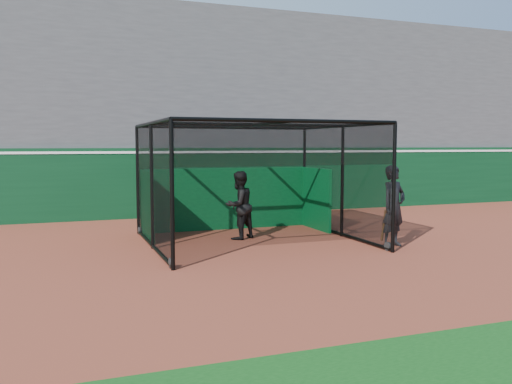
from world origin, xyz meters
name	(u,v)px	position (x,y,z in m)	size (l,w,h in m)	color
ground	(268,262)	(0.00, 0.00, 0.00)	(120.00, 120.00, 0.00)	brown
outfield_wall	(184,181)	(0.00, 8.50, 1.29)	(50.00, 0.50, 2.50)	#093318
grandstand	(163,101)	(0.00, 12.27, 4.48)	(50.00, 7.85, 8.95)	#4C4C4F
batting_cage	(253,184)	(0.55, 2.53, 1.57)	(5.49, 5.12, 3.15)	black
batter	(239,205)	(0.34, 3.09, 0.94)	(0.92, 0.72, 1.89)	black
on_deck_player	(393,206)	(3.72, 0.68, 1.04)	(0.87, 0.70, 2.09)	black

